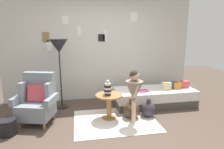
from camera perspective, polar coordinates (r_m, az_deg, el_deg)
ground_plane at (r=3.59m, az=0.41°, el=-16.81°), size 12.00×12.00×0.00m
gallery_wall at (r=5.08m, az=-3.76°, el=7.35°), size 4.80×0.12×2.60m
rug at (r=4.03m, az=0.94°, el=-13.31°), size 1.62×1.26×0.01m
armchair at (r=4.11m, az=-20.99°, el=-7.08°), size 0.86×0.73×0.97m
daybed at (r=4.88m, az=12.17°, el=-6.41°), size 1.91×0.81×0.40m
pillow_head at (r=5.12m, az=20.36°, el=-2.68°), size 0.20×0.12×0.17m
pillow_mid at (r=5.00m, az=18.34°, el=-2.99°), size 0.21×0.14×0.15m
pillow_back at (r=4.96m, az=17.16°, el=-2.94°), size 0.23×0.14×0.17m
pillow_extra at (r=4.81m, az=15.60°, el=-3.22°), size 0.21×0.14×0.18m
side_table at (r=4.00m, az=-0.89°, el=-7.84°), size 0.55×0.55×0.51m
vase_striped at (r=3.90m, az=-1.34°, el=-4.20°), size 0.16×0.16×0.30m
floor_lamp at (r=4.52m, az=-15.25°, el=7.27°), size 0.40×0.40×1.59m
person_child at (r=3.76m, az=6.48°, el=-4.52°), size 0.34×0.34×1.05m
book_on_daybed at (r=4.56m, az=9.09°, el=-4.77°), size 0.23×0.18×0.03m
demijohn_near at (r=4.11m, az=5.66°, el=-10.23°), size 0.34×0.34×0.43m
demijohn_far at (r=4.22m, az=10.54°, el=-9.99°), size 0.31×0.31×0.39m
magazine_basket at (r=3.92m, az=-28.15°, el=-13.44°), size 0.28×0.28×0.28m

